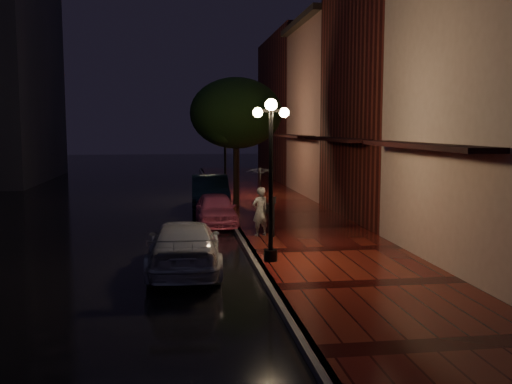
{
  "coord_description": "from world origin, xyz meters",
  "views": [
    {
      "loc": [
        -2.14,
        -19.79,
        3.72
      ],
      "look_at": [
        0.71,
        0.37,
        1.4
      ],
      "focal_mm": 40.0,
      "sensor_mm": 36.0,
      "label": 1
    }
  ],
  "objects_px": {
    "street_tree": "(236,115)",
    "silver_car": "(184,247)",
    "navy_car": "(210,192)",
    "woman_with_umbrella": "(260,191)",
    "pink_car": "(216,209)",
    "streetlamp_near": "(271,170)",
    "parking_meter": "(274,213)",
    "streetlamp_far": "(225,149)"
  },
  "relations": [
    {
      "from": "streetlamp_near",
      "to": "woman_with_umbrella",
      "type": "distance_m",
      "value": 3.7
    },
    {
      "from": "silver_car",
      "to": "woman_with_umbrella",
      "type": "distance_m",
      "value": 4.72
    },
    {
      "from": "pink_car",
      "to": "navy_car",
      "type": "xyz_separation_m",
      "value": [
        0.05,
        4.47,
        0.15
      ]
    },
    {
      "from": "streetlamp_far",
      "to": "street_tree",
      "type": "height_order",
      "value": "street_tree"
    },
    {
      "from": "navy_car",
      "to": "parking_meter",
      "type": "bearing_deg",
      "value": -76.8
    },
    {
      "from": "street_tree",
      "to": "parking_meter",
      "type": "xyz_separation_m",
      "value": [
        0.39,
        -7.73,
        -3.29
      ]
    },
    {
      "from": "navy_car",
      "to": "woman_with_umbrella",
      "type": "bearing_deg",
      "value": -79.26
    },
    {
      "from": "navy_car",
      "to": "silver_car",
      "type": "height_order",
      "value": "navy_car"
    },
    {
      "from": "woman_with_umbrella",
      "to": "parking_meter",
      "type": "xyz_separation_m",
      "value": [
        0.4,
        -0.3,
        -0.69
      ]
    },
    {
      "from": "street_tree",
      "to": "silver_car",
      "type": "height_order",
      "value": "street_tree"
    },
    {
      "from": "streetlamp_near",
      "to": "parking_meter",
      "type": "height_order",
      "value": "streetlamp_near"
    },
    {
      "from": "street_tree",
      "to": "navy_car",
      "type": "xyz_separation_m",
      "value": [
        -1.21,
        0.11,
        -3.47
      ]
    },
    {
      "from": "pink_car",
      "to": "silver_car",
      "type": "relative_size",
      "value": 0.8
    },
    {
      "from": "pink_car",
      "to": "woman_with_umbrella",
      "type": "height_order",
      "value": "woman_with_umbrella"
    },
    {
      "from": "silver_car",
      "to": "parking_meter",
      "type": "bearing_deg",
      "value": -128.16
    },
    {
      "from": "pink_car",
      "to": "navy_car",
      "type": "bearing_deg",
      "value": 88.77
    },
    {
      "from": "streetlamp_far",
      "to": "woman_with_umbrella",
      "type": "distance_m",
      "value": 10.48
    },
    {
      "from": "street_tree",
      "to": "silver_car",
      "type": "distance_m",
      "value": 12.1
    },
    {
      "from": "streetlamp_far",
      "to": "street_tree",
      "type": "bearing_deg",
      "value": -85.09
    },
    {
      "from": "pink_car",
      "to": "woman_with_umbrella",
      "type": "distance_m",
      "value": 3.46
    },
    {
      "from": "navy_car",
      "to": "woman_with_umbrella",
      "type": "height_order",
      "value": "woman_with_umbrella"
    },
    {
      "from": "streetlamp_near",
      "to": "silver_car",
      "type": "height_order",
      "value": "streetlamp_near"
    },
    {
      "from": "streetlamp_far",
      "to": "pink_car",
      "type": "bearing_deg",
      "value": -97.72
    },
    {
      "from": "streetlamp_near",
      "to": "pink_car",
      "type": "height_order",
      "value": "streetlamp_near"
    },
    {
      "from": "pink_car",
      "to": "streetlamp_near",
      "type": "bearing_deg",
      "value": -82.04
    },
    {
      "from": "streetlamp_far",
      "to": "silver_car",
      "type": "height_order",
      "value": "streetlamp_far"
    },
    {
      "from": "silver_car",
      "to": "woman_with_umbrella",
      "type": "xyz_separation_m",
      "value": [
        2.55,
        3.85,
        0.99
      ]
    },
    {
      "from": "streetlamp_near",
      "to": "street_tree",
      "type": "distance_m",
      "value": 11.12
    },
    {
      "from": "woman_with_umbrella",
      "to": "parking_meter",
      "type": "relative_size",
      "value": 1.7
    },
    {
      "from": "streetlamp_far",
      "to": "silver_car",
      "type": "relative_size",
      "value": 0.95
    },
    {
      "from": "streetlamp_far",
      "to": "woman_with_umbrella",
      "type": "relative_size",
      "value": 1.9
    },
    {
      "from": "streetlamp_far",
      "to": "navy_car",
      "type": "height_order",
      "value": "streetlamp_far"
    },
    {
      "from": "streetlamp_near",
      "to": "street_tree",
      "type": "relative_size",
      "value": 0.74
    },
    {
      "from": "street_tree",
      "to": "pink_car",
      "type": "xyz_separation_m",
      "value": [
        -1.26,
        -4.36,
        -3.62
      ]
    },
    {
      "from": "navy_car",
      "to": "woman_with_umbrella",
      "type": "relative_size",
      "value": 2.06
    },
    {
      "from": "silver_car",
      "to": "parking_meter",
      "type": "height_order",
      "value": "parking_meter"
    },
    {
      "from": "pink_car",
      "to": "parking_meter",
      "type": "bearing_deg",
      "value": -64.52
    },
    {
      "from": "pink_car",
      "to": "parking_meter",
      "type": "distance_m",
      "value": 3.76
    },
    {
      "from": "streetlamp_far",
      "to": "navy_car",
      "type": "relative_size",
      "value": 0.92
    },
    {
      "from": "pink_car",
      "to": "navy_car",
      "type": "height_order",
      "value": "navy_car"
    },
    {
      "from": "streetlamp_far",
      "to": "navy_car",
      "type": "bearing_deg",
      "value": -108.16
    },
    {
      "from": "streetlamp_far",
      "to": "parking_meter",
      "type": "height_order",
      "value": "streetlamp_far"
    }
  ]
}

